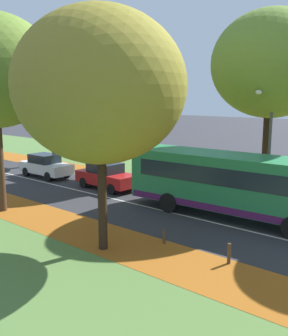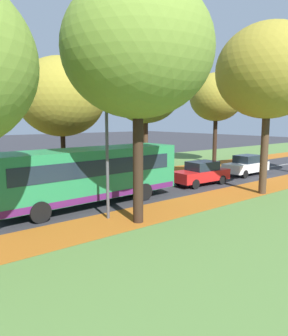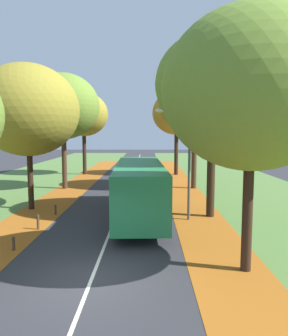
# 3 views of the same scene
# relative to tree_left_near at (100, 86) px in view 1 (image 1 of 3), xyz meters

# --- Properties ---
(leaf_litter_left) EXTENTS (2.80, 60.00, 0.00)m
(leaf_litter_left) POSITION_rel_tree_left_near_xyz_m (0.80, 4.21, -6.02)
(leaf_litter_left) COLOR #9E5619
(leaf_litter_left) RESTS_ON grass_verge_left
(grass_verge_right) EXTENTS (12.00, 90.00, 0.01)m
(grass_verge_right) POSITION_rel_tree_left_near_xyz_m (14.60, 10.21, -6.02)
(grass_verge_right) COLOR #517538
(grass_verge_right) RESTS_ON ground
(leaf_litter_right) EXTENTS (2.80, 60.00, 0.00)m
(leaf_litter_right) POSITION_rel_tree_left_near_xyz_m (10.00, 4.21, -6.02)
(leaf_litter_right) COLOR #9E5619
(leaf_litter_right) RESTS_ON grass_verge_right
(road_centre_line) EXTENTS (0.12, 80.00, 0.01)m
(road_centre_line) POSITION_rel_tree_left_near_xyz_m (5.40, 10.21, -6.02)
(road_centre_line) COLOR silver
(road_centre_line) RESTS_ON ground
(tree_left_near) EXTENTS (6.11, 6.11, 8.78)m
(tree_left_near) POSITION_rel_tree_left_near_xyz_m (0.00, 0.00, 0.00)
(tree_left_near) COLOR black
(tree_left_near) RESTS_ON ground
(tree_right_near) EXTENTS (6.26, 6.26, 10.14)m
(tree_right_near) POSITION_rel_tree_left_near_xyz_m (10.70, -1.62, 1.28)
(tree_right_near) COLOR black
(tree_right_near) RESTS_ON ground
(tree_right_mid) EXTENTS (6.09, 6.09, 9.99)m
(tree_right_mid) POSITION_rel_tree_left_near_xyz_m (11.05, 7.75, 1.21)
(tree_right_mid) COLOR #422D1E
(tree_right_mid) RESTS_ON ground
(tree_right_far) EXTENTS (5.34, 5.34, 9.26)m
(tree_right_far) POSITION_rel_tree_left_near_xyz_m (10.29, 16.66, 0.80)
(tree_right_far) COLOR black
(tree_right_far) RESTS_ON ground
(bollard_third) EXTENTS (0.12, 0.12, 0.73)m
(bollard_third) POSITION_rel_tree_left_near_xyz_m (1.86, -4.27, -5.66)
(bollard_third) COLOR #4C3823
(bollard_third) RESTS_ON ground
(bollard_fourth) EXTENTS (0.12, 0.12, 0.57)m
(bollard_fourth) POSITION_rel_tree_left_near_xyz_m (1.90, -1.44, -5.74)
(bollard_fourth) COLOR #4C3823
(bollard_fourth) RESTS_ON ground
(streetlamp_right) EXTENTS (1.89, 0.28, 6.00)m
(streetlamp_right) POSITION_rel_tree_left_near_xyz_m (9.07, -2.34, -2.29)
(streetlamp_right) COLOR #47474C
(streetlamp_right) RESTS_ON ground
(bus) EXTENTS (2.95, 10.49, 2.98)m
(bus) POSITION_rel_tree_left_near_xyz_m (6.73, -1.84, -4.32)
(bus) COLOR #237A47
(bus) RESTS_ON ground
(car_red_lead) EXTENTS (1.94, 4.28, 1.62)m
(car_red_lead) POSITION_rel_tree_left_near_xyz_m (6.88, 6.90, -5.21)
(car_red_lead) COLOR #B21919
(car_red_lead) RESTS_ON ground
(car_white_following) EXTENTS (1.80, 4.21, 1.62)m
(car_white_following) POSITION_rel_tree_left_near_xyz_m (6.57, 12.74, -5.21)
(car_white_following) COLOR silver
(car_white_following) RESTS_ON ground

